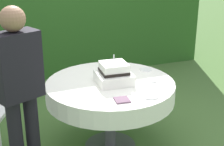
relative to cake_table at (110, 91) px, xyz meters
name	(u,v)px	position (x,y,z in m)	size (l,w,h in m)	color
ground_plane	(110,146)	(0.00, 0.00, -0.64)	(20.00, 20.00, 0.00)	#476B33
cake_table	(110,91)	(0.00, 0.00, 0.00)	(1.29, 1.29, 0.74)	#4C4C51
wedding_cake	(114,74)	(0.03, -0.02, 0.19)	(0.36, 0.36, 0.29)	white
serving_plate_near	(152,80)	(0.41, -0.12, 0.10)	(0.12, 0.12, 0.01)	white
serving_plate_far	(150,96)	(0.21, -0.46, 0.10)	(0.15, 0.15, 0.01)	white
serving_plate_left	(146,70)	(0.49, 0.18, 0.10)	(0.13, 0.13, 0.01)	white
napkin_stack	(122,100)	(-0.06, -0.44, 0.10)	(0.13, 0.13, 0.01)	#6B4C60
standing_person	(20,89)	(-0.90, -0.29, 0.29)	(0.41, 0.32, 1.60)	black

